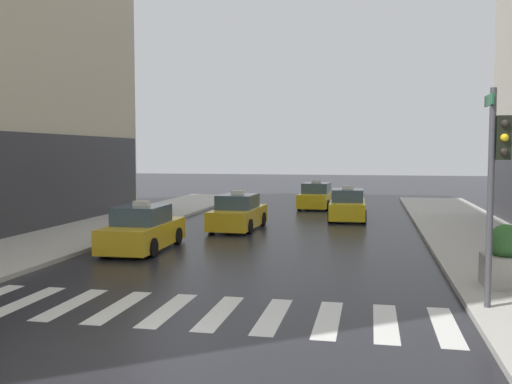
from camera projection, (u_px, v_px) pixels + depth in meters
ground_plane at (140, 360)px, 9.68m from camera, size 160.00×160.00×0.00m
crosswalk_markings at (194, 311)px, 12.61m from camera, size 11.30×2.80×0.01m
traffic_light_pole at (496, 166)px, 12.18m from camera, size 0.44×0.84×4.80m
taxi_lead at (143, 230)px, 20.52m from camera, size 2.00×4.58×1.80m
taxi_second at (238, 214)px, 26.02m from camera, size 2.03×4.59×1.80m
taxi_third at (347, 206)px, 29.76m from camera, size 2.02×4.58×1.80m
taxi_fourth at (317, 197)px, 35.81m from camera, size 2.12×4.63×1.80m
planter_near_corner at (506, 259)px, 14.24m from camera, size 1.10×1.10×1.60m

